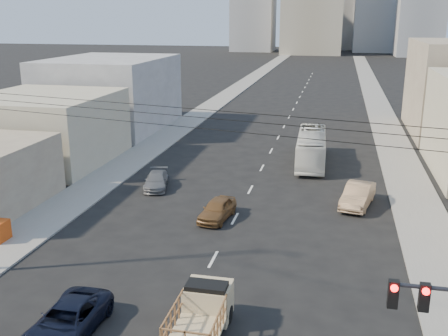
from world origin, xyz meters
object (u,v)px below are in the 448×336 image
at_px(flatbed_pickup, 202,312).
at_px(navy_pickup, 67,321).
at_px(city_bus, 311,147).
at_px(sedan_grey, 156,181).
at_px(sedan_brown, 217,209).
at_px(sedan_tan, 358,195).

relative_size(flatbed_pickup, navy_pickup, 0.92).
relative_size(city_bus, sedan_grey, 2.53).
xyz_separation_m(city_bus, sedan_brown, (-5.08, -14.77, -0.75)).
distance_m(flatbed_pickup, city_bus, 27.50).
bearing_deg(sedan_grey, navy_pickup, -94.30).
bearing_deg(flatbed_pickup, navy_pickup, -168.21).
bearing_deg(flatbed_pickup, sedan_brown, 100.23).
xyz_separation_m(flatbed_pickup, city_bus, (2.81, 27.35, 0.32)).
bearing_deg(navy_pickup, sedan_grey, 98.96).
xyz_separation_m(sedan_brown, sedan_grey, (-5.93, 5.18, -0.08)).
bearing_deg(city_bus, navy_pickup, -107.94).
relative_size(sedan_brown, sedan_tan, 0.83).
relative_size(navy_pickup, sedan_tan, 1.01).
xyz_separation_m(navy_pickup, sedan_grey, (-2.86, 18.88, -0.08)).
distance_m(navy_pickup, city_bus, 29.62).
bearing_deg(sedan_grey, sedan_tan, -15.93).
relative_size(navy_pickup, sedan_brown, 1.22).
bearing_deg(city_bus, sedan_tan, -72.07).
xyz_separation_m(sedan_brown, sedan_tan, (8.83, 4.41, 0.11)).
height_order(flatbed_pickup, sedan_tan, flatbed_pickup).
bearing_deg(sedan_tan, navy_pickup, -110.73).
bearing_deg(city_bus, flatbed_pickup, -97.84).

